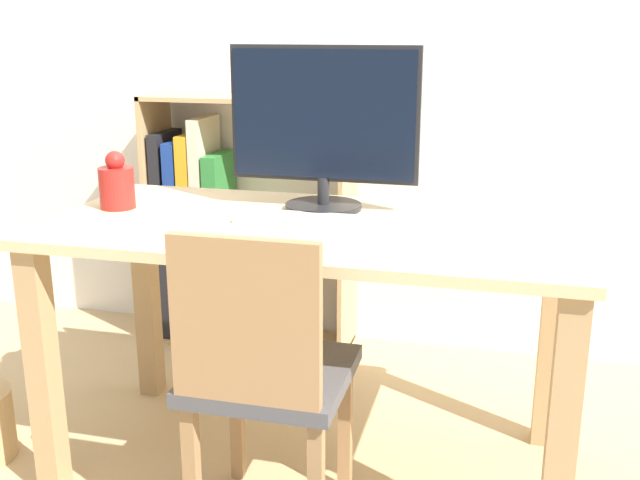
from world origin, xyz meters
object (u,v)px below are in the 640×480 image
Objects in this scene: vase at (117,185)px; chair at (264,372)px; monitor at (324,122)px; keyboard at (305,219)px; bookshelf at (218,240)px.

chair is at bearing -32.63° from vase.
monitor is 0.30m from keyboard.
keyboard is 0.38× the size of bookshelf.
monitor reaches higher than keyboard.
vase is at bearing 145.71° from chair.
bookshelf is (-0.61, 0.84, -0.34)m from keyboard.
chair is at bearing -92.65° from monitor.
bookshelf is at bearing 132.97° from monitor.
vase is at bearing 177.71° from keyboard.
keyboard is at bearing 86.01° from chair.
keyboard is at bearing -93.32° from monitor.
monitor is 0.55× the size of bookshelf.
monitor is at bearing 85.69° from chair.
monitor is 0.76m from chair.
monitor is 1.08m from bookshelf.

